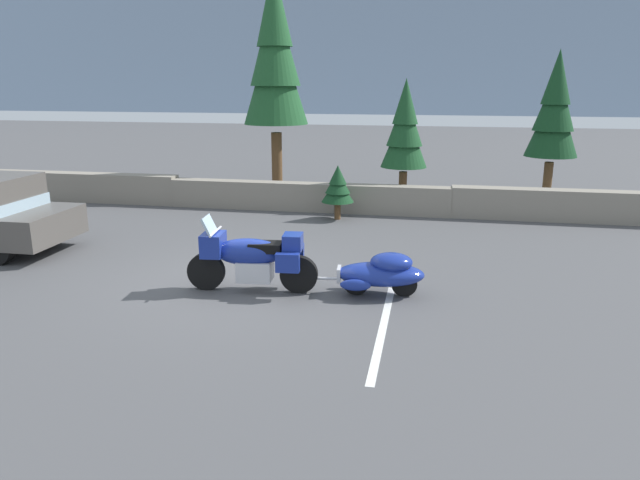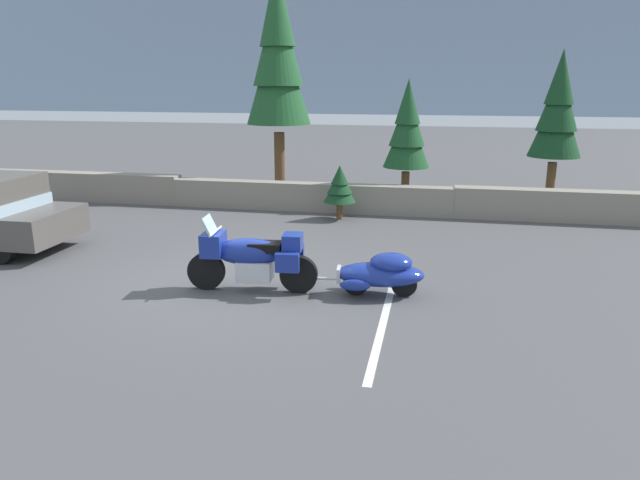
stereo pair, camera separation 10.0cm
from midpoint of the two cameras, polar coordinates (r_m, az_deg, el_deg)
name	(u,v)px [view 2 (the right image)]	position (r m, az deg, el deg)	size (l,w,h in m)	color
ground_plane	(234,283)	(10.90, -8.06, -4.14)	(80.00, 80.00, 0.00)	#4C4C4F
stone_guard_wall	(307,196)	(16.75, -1.08, 4.30)	(24.00, 0.56, 0.87)	gray
distant_ridgeline	(424,54)	(106.19, 10.11, 17.33)	(240.00, 80.00, 16.00)	#7F93AD
touring_motorcycle	(251,257)	(10.28, -6.40, -1.62)	(2.31, 0.87, 1.33)	black
car_shaped_trailer	(381,273)	(10.11, 6.20, -3.16)	(2.22, 0.86, 0.76)	black
pine_tree_tall	(278,54)	(18.78, -3.96, 17.54)	(2.00, 2.00, 6.97)	brown
pine_tree_secondary	(407,128)	(17.02, 8.63, 10.67)	(1.32, 1.32, 3.66)	brown
pine_tree_far_right	(558,110)	(18.42, 22.23, 11.63)	(1.48, 1.48, 4.46)	brown
pine_sapling_near	(340,186)	(15.57, 2.11, 5.28)	(0.86, 0.86, 1.45)	brown
parking_stripe_marker	(382,328)	(8.94, 6.32, -8.47)	(0.12, 3.60, 0.01)	silver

